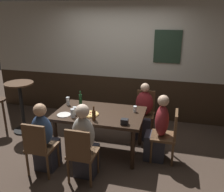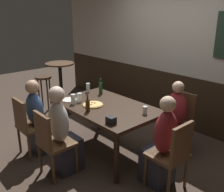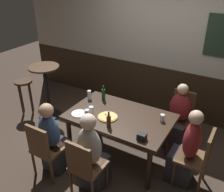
{
  "view_description": "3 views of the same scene",
  "coord_description": "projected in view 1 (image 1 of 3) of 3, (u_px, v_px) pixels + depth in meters",
  "views": [
    {
      "loc": [
        1.21,
        -3.7,
        2.39
      ],
      "look_at": [
        0.24,
        -0.06,
        1.08
      ],
      "focal_mm": 39.4,
      "sensor_mm": 36.0,
      "label": 1
    },
    {
      "loc": [
        2.61,
        -2.21,
        2.04
      ],
      "look_at": [
        0.04,
        0.09,
        0.87
      ],
      "focal_mm": 40.98,
      "sensor_mm": 36.0,
      "label": 2
    },
    {
      "loc": [
        1.49,
        -2.73,
        2.71
      ],
      "look_at": [
        -0.19,
        0.09,
        0.97
      ],
      "focal_mm": 40.3,
      "sensor_mm": 36.0,
      "label": 3
    }
  ],
  "objects": [
    {
      "name": "ground_plane",
      "position": [
        100.0,
        150.0,
        4.46
      ],
      "size": [
        12.0,
        12.0,
        0.0
      ],
      "primitive_type": "plane",
      "color": "#423328"
    },
    {
      "name": "wall_back",
      "position": [
        122.0,
        62.0,
        5.54
      ],
      "size": [
        6.4,
        0.13,
        2.6
      ],
      "color": "#332316",
      "rests_on": "ground_plane"
    },
    {
      "name": "dining_table",
      "position": [
        100.0,
        117.0,
        4.25
      ],
      "size": [
        1.51,
        0.95,
        0.74
      ],
      "color": "black",
      "rests_on": "ground_plane"
    },
    {
      "name": "chair_head_east",
      "position": [
        168.0,
        133.0,
        4.01
      ],
      "size": [
        0.4,
        0.4,
        0.88
      ],
      "color": "brown",
      "rests_on": "ground_plane"
    },
    {
      "name": "chair_mid_near",
      "position": [
        81.0,
        152.0,
        3.49
      ],
      "size": [
        0.4,
        0.4,
        0.88
      ],
      "color": "brown",
      "rests_on": "ground_plane"
    },
    {
      "name": "chair_left_near",
      "position": [
        39.0,
        146.0,
        3.65
      ],
      "size": [
        0.4,
        0.4,
        0.88
      ],
      "color": "brown",
      "rests_on": "ground_plane"
    },
    {
      "name": "chair_right_far",
      "position": [
        145.0,
        110.0,
        4.95
      ],
      "size": [
        0.4,
        0.4,
        0.88
      ],
      "color": "brown",
      "rests_on": "ground_plane"
    },
    {
      "name": "person_head_east",
      "position": [
        158.0,
        133.0,
        4.06
      ],
      "size": [
        0.37,
        0.34,
        1.15
      ],
      "color": "#2D2D38",
      "rests_on": "ground_plane"
    },
    {
      "name": "person_mid_near",
      "position": [
        85.0,
        146.0,
        3.63
      ],
      "size": [
        0.34,
        0.37,
        1.18
      ],
      "color": "#2D2D38",
      "rests_on": "ground_plane"
    },
    {
      "name": "person_left_near",
      "position": [
        45.0,
        142.0,
        3.81
      ],
      "size": [
        0.34,
        0.37,
        1.12
      ],
      "color": "#2D2D38",
      "rests_on": "ground_plane"
    },
    {
      "name": "person_right_far",
      "position": [
        144.0,
        115.0,
        4.81
      ],
      "size": [
        0.34,
        0.37,
        1.09
      ],
      "color": "#2D2D38",
      "rests_on": "ground_plane"
    },
    {
      "name": "pizza",
      "position": [
        90.0,
        114.0,
        4.12
      ],
      "size": [
        0.29,
        0.29,
        0.03
      ],
      "color": "tan",
      "rests_on": "dining_table"
    },
    {
      "name": "pint_glass_amber",
      "position": [
        73.0,
        114.0,
        4.0
      ],
      "size": [
        0.07,
        0.07,
        0.15
      ],
      "color": "silver",
      "rests_on": "dining_table"
    },
    {
      "name": "tumbler_water",
      "position": [
        135.0,
        109.0,
        4.23
      ],
      "size": [
        0.06,
        0.06,
        0.11
      ],
      "color": "silver",
      "rests_on": "dining_table"
    },
    {
      "name": "beer_glass_tall",
      "position": [
        68.0,
        102.0,
        4.53
      ],
      "size": [
        0.06,
        0.06,
        0.15
      ],
      "color": "silver",
      "rests_on": "dining_table"
    },
    {
      "name": "beer_glass_half",
      "position": [
        75.0,
        111.0,
        4.11
      ],
      "size": [
        0.07,
        0.07,
        0.13
      ],
      "color": "silver",
      "rests_on": "dining_table"
    },
    {
      "name": "beer_bottle_green",
      "position": [
        80.0,
        99.0,
        4.56
      ],
      "size": [
        0.06,
        0.06,
        0.25
      ],
      "color": "#194723",
      "rests_on": "dining_table"
    },
    {
      "name": "beer_bottle_brown",
      "position": [
        94.0,
        115.0,
        3.89
      ],
      "size": [
        0.06,
        0.06,
        0.23
      ],
      "color": "#42230F",
      "rests_on": "dining_table"
    },
    {
      "name": "plate_white_large",
      "position": [
        64.0,
        115.0,
        4.11
      ],
      "size": [
        0.23,
        0.23,
        0.01
      ],
      "primitive_type": "cylinder",
      "color": "white",
      "rests_on": "dining_table"
    },
    {
      "name": "condiment_caddy",
      "position": [
        125.0,
        122.0,
        3.76
      ],
      "size": [
        0.11,
        0.09,
        0.09
      ],
      "primitive_type": "cube",
      "color": "black",
      "rests_on": "dining_table"
    },
    {
      "name": "side_bar_table",
      "position": [
        21.0,
        103.0,
        4.98
      ],
      "size": [
        0.56,
        0.56,
        1.05
      ],
      "color": "black",
      "rests_on": "ground_plane"
    }
  ]
}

